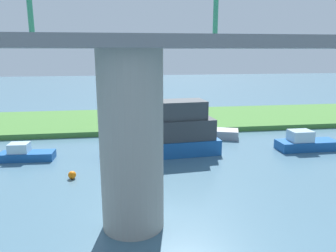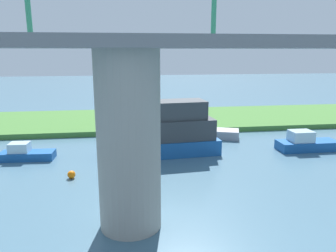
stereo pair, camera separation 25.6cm
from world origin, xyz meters
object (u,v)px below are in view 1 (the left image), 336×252
(person_on_bank, at_px, (123,121))
(riverboat_paddlewheel, at_px, (165,133))
(bridge_pylon, at_px, (132,142))
(marker_buoy, at_px, (72,175))
(houseboat_blue, at_px, (145,135))
(skiff_small, at_px, (305,143))
(mooring_post, at_px, (193,122))
(motorboat_red, at_px, (25,154))
(pontoon_yellow, at_px, (209,131))

(person_on_bank, height_order, riverboat_paddlewheel, riverboat_paddlewheel)
(bridge_pylon, relative_size, marker_buoy, 16.01)
(houseboat_blue, bearing_deg, marker_buoy, 57.77)
(skiff_small, bearing_deg, riverboat_paddlewheel, -3.25)
(mooring_post, height_order, skiff_small, skiff_small)
(bridge_pylon, distance_m, riverboat_paddlewheel, 11.13)
(person_on_bank, xyz_separation_m, motorboat_red, (7.33, 7.22, -0.74))
(houseboat_blue, relative_size, marker_buoy, 8.86)
(skiff_small, xyz_separation_m, marker_buoy, (18.04, 3.61, -0.33))
(riverboat_paddlewheel, relative_size, pontoon_yellow, 1.69)
(motorboat_red, bearing_deg, houseboat_blue, -155.88)
(person_on_bank, distance_m, skiff_small, 16.64)
(motorboat_red, distance_m, skiff_small, 21.97)
(skiff_small, bearing_deg, marker_buoy, 11.31)
(houseboat_blue, distance_m, marker_buoy, 9.94)
(bridge_pylon, height_order, marker_buoy, bridge_pylon)
(marker_buoy, bearing_deg, riverboat_paddlewheel, -146.90)
(pontoon_yellow, bearing_deg, riverboat_paddlewheel, 42.49)
(riverboat_paddlewheel, relative_size, marker_buoy, 18.35)
(skiff_small, bearing_deg, houseboat_blue, -20.64)
(pontoon_yellow, bearing_deg, marker_buoy, 37.34)
(person_on_bank, xyz_separation_m, skiff_small, (-14.63, 7.90, -0.62))
(bridge_pylon, height_order, mooring_post, bridge_pylon)
(person_on_bank, distance_m, mooring_post, 6.97)
(bridge_pylon, distance_m, person_on_bank, 17.95)
(bridge_pylon, distance_m, motorboat_red, 13.39)
(motorboat_red, bearing_deg, riverboat_paddlewheel, 179.90)
(mooring_post, height_order, motorboat_red, mooring_post)
(bridge_pylon, xyz_separation_m, riverboat_paddlewheel, (-2.95, -10.48, -2.31))
(riverboat_paddlewheel, bearing_deg, pontoon_yellow, -137.51)
(person_on_bank, height_order, motorboat_red, person_on_bank)
(skiff_small, distance_m, pontoon_yellow, 8.41)
(mooring_post, relative_size, pontoon_yellow, 0.16)
(mooring_post, bearing_deg, houseboat_blue, 26.43)
(person_on_bank, bearing_deg, riverboat_paddlewheel, 113.35)
(skiff_small, height_order, pontoon_yellow, pontoon_yellow)
(mooring_post, relative_size, riverboat_paddlewheel, 0.10)
(mooring_post, distance_m, houseboat_blue, 5.65)
(bridge_pylon, relative_size, motorboat_red, 2.02)
(mooring_post, bearing_deg, marker_buoy, 46.53)
(skiff_small, bearing_deg, mooring_post, -43.53)
(marker_buoy, bearing_deg, pontoon_yellow, -142.66)
(pontoon_yellow, xyz_separation_m, marker_buoy, (11.26, 8.59, -0.36))
(person_on_bank, distance_m, marker_buoy, 12.03)
(skiff_small, relative_size, marker_buoy, 9.81)
(houseboat_blue, bearing_deg, bridge_pylon, 83.33)
(houseboat_blue, bearing_deg, pontoon_yellow, -178.22)
(mooring_post, xyz_separation_m, skiff_small, (-7.69, 7.31, -0.36))
(bridge_pylon, height_order, skiff_small, bridge_pylon)
(person_on_bank, bearing_deg, pontoon_yellow, 159.67)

